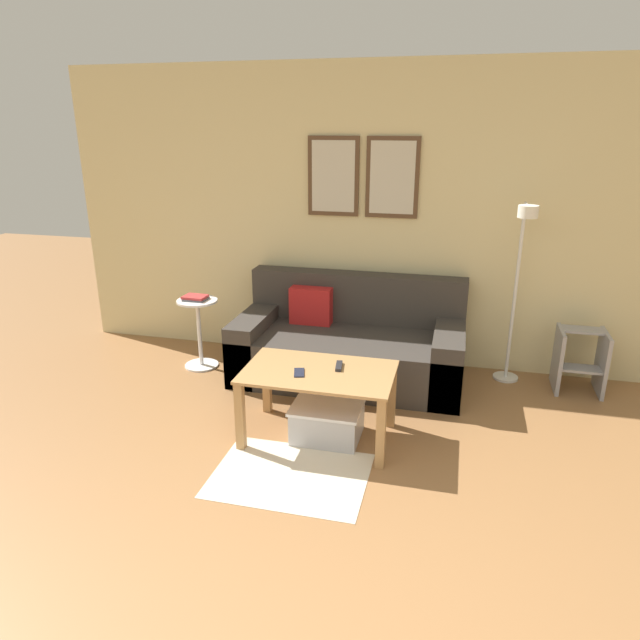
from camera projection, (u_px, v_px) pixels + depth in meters
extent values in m
cube|color=beige|center=(374.00, 219.00, 4.91)|extent=(5.60, 0.06, 2.55)
cube|color=#513823|center=(333.00, 176.00, 4.83)|extent=(0.44, 0.02, 0.66)
cube|color=beige|center=(333.00, 176.00, 4.82)|extent=(0.37, 0.01, 0.59)
cube|color=#513823|center=(392.00, 178.00, 4.72)|extent=(0.44, 0.02, 0.66)
cube|color=beige|center=(392.00, 178.00, 4.71)|extent=(0.37, 0.01, 0.59)
cube|color=beige|center=(290.00, 475.00, 3.52)|extent=(0.95, 0.71, 0.01)
cube|color=#38332D|center=(348.00, 356.00, 4.80)|extent=(1.87, 0.92, 0.40)
cube|color=#38332D|center=(357.00, 297.00, 4.99)|extent=(1.87, 0.20, 0.43)
cube|color=#38332D|center=(257.00, 341.00, 4.97)|extent=(0.24, 0.92, 0.52)
cube|color=#38332D|center=(448.00, 359.00, 4.59)|extent=(0.24, 0.92, 0.52)
cube|color=red|center=(311.00, 306.00, 4.94)|extent=(0.36, 0.14, 0.32)
cube|color=#AD7F4C|center=(319.00, 372.00, 3.80)|extent=(1.01, 0.61, 0.02)
cube|color=#AD7F4C|center=(240.00, 416.00, 3.74)|extent=(0.06, 0.06, 0.48)
cube|color=#AD7F4C|center=(381.00, 434.00, 3.53)|extent=(0.06, 0.06, 0.48)
cube|color=#AD7F4C|center=(267.00, 382.00, 4.23)|extent=(0.06, 0.06, 0.48)
cube|color=#AD7F4C|center=(392.00, 396.00, 4.02)|extent=(0.06, 0.06, 0.48)
cube|color=#B2B2B7|center=(327.00, 422.00, 3.92)|extent=(0.45, 0.38, 0.23)
cube|color=silver|center=(328.00, 406.00, 3.88)|extent=(0.47, 0.40, 0.02)
cylinder|color=white|center=(505.00, 377.00, 4.86)|extent=(0.21, 0.21, 0.02)
cylinder|color=white|center=(515.00, 294.00, 4.61)|extent=(0.03, 0.03, 1.46)
cylinder|color=white|center=(527.00, 205.00, 4.27)|extent=(0.02, 0.24, 0.02)
cylinder|color=white|center=(528.00, 212.00, 4.17)|extent=(0.15, 0.15, 0.09)
cylinder|color=white|center=(202.00, 365.00, 5.11)|extent=(0.30, 0.30, 0.01)
cylinder|color=white|center=(200.00, 334.00, 5.01)|extent=(0.04, 0.04, 0.59)
cylinder|color=white|center=(197.00, 301.00, 4.91)|extent=(0.35, 0.35, 0.02)
cube|color=#4C4C51|center=(196.00, 299.00, 4.90)|extent=(0.19, 0.16, 0.01)
cube|color=#B73333|center=(195.00, 297.00, 4.90)|extent=(0.20, 0.16, 0.02)
cube|color=#232328|center=(339.00, 366.00, 3.85)|extent=(0.06, 0.15, 0.02)
cube|color=#1E2338|center=(299.00, 373.00, 3.76)|extent=(0.10, 0.15, 0.01)
cube|color=#99999E|center=(558.00, 359.00, 4.61)|extent=(0.03, 0.35, 0.51)
cube|color=#99999E|center=(602.00, 363.00, 4.53)|extent=(0.03, 0.35, 0.51)
cube|color=#99999E|center=(580.00, 369.00, 4.53)|extent=(0.30, 0.16, 0.02)
cube|color=#99999E|center=(583.00, 330.00, 4.55)|extent=(0.30, 0.16, 0.02)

